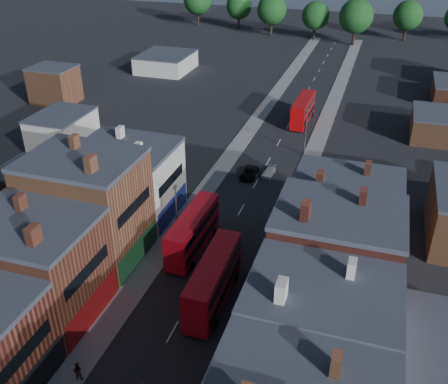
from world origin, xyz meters
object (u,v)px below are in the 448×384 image
Objects in this scene: ped_3 at (218,367)px; car_2 at (249,173)px; bus_0 at (193,231)px; bus_1 at (213,280)px; bus_2 at (303,110)px; ped_1 at (78,371)px; car_3 at (269,172)px.

car_2 is at bearing 34.89° from ped_3.
bus_1 is at bearing -54.84° from bus_0.
bus_2 is 2.40× the size of car_2.
ped_3 reaches higher than ped_1.
ped_3 is at bearing -85.26° from bus_2.
bus_0 is 21.48m from ped_1.
bus_2 is 67.02m from ped_1.
car_3 is at bearing 24.83° from car_2.
bus_2 reaches higher than ped_1.
bus_1 is at bearing -132.39° from ped_1.
car_2 is (-3.97, 28.32, -2.10)m from bus_1.
car_2 is 2.51× the size of ped_3.
ped_1 is (-2.63, -21.25, -1.59)m from bus_0.
bus_2 is 3.05× the size of car_3.
bus_2 is 23.66m from car_3.
bus_1 is at bearing 44.74° from ped_3.
bus_1 is 9.97m from ped_3.
ped_3 is (7.53, -37.48, 0.40)m from car_2.
bus_0 reaches higher than car_3.
ped_1 is 0.99× the size of ped_3.
car_3 is (-1.02, -23.55, -2.10)m from bus_2.
bus_1 is at bearing -82.78° from car_2.
bus_0 reaches higher than bus_2.
ped_1 is (-7.82, -66.54, -1.59)m from bus_2.
bus_1 is 29.77m from car_3.
ped_3 is (4.72, -38.83, 0.52)m from car_3.
bus_0 is at bearing 51.02° from ped_3.
car_3 is 43.53m from ped_1.
bus_0 is at bearing -108.58° from ped_1.
ped_1 is at bearing -96.25° from car_2.
bus_0 is at bearing -94.59° from car_2.
car_2 is at bearing -106.99° from ped_1.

